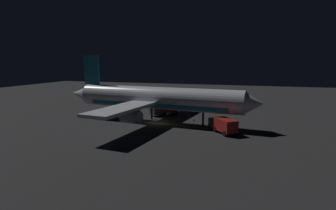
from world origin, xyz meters
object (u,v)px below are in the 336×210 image
Objects in this scene: catering_truck at (165,109)px; traffic_cone_near_right at (203,123)px; baggage_truck at (223,125)px; traffic_cone_near_left at (193,120)px; airliner at (155,99)px; traffic_cone_under_wing at (188,116)px; ground_crew_worker at (215,125)px.

catering_truck is 11.45m from traffic_cone_near_right.
baggage_truck is 18.19m from catering_truck.
catering_truck is 11.26× the size of traffic_cone_near_left.
airliner reaches higher than traffic_cone_under_wing.
ground_crew_worker is (2.79, 11.80, -3.67)m from airliner.
traffic_cone_under_wing is (-7.32, 4.66, -4.30)m from airliner.
ground_crew_worker is (10.45, 12.35, -0.37)m from catering_truck.
baggage_truck reaches higher than traffic_cone_near_left.
traffic_cone_under_wing is (-3.71, -2.02, 0.00)m from traffic_cone_near_left.
ground_crew_worker is 8.22m from traffic_cone_near_left.
ground_crew_worker is at bearing 76.72° from airliner.
traffic_cone_near_left is 4.22m from traffic_cone_under_wing.
traffic_cone_near_right is at bearing 35.52° from traffic_cone_under_wing.
baggage_truck is at bearing 52.49° from ground_crew_worker.
traffic_cone_near_left and traffic_cone_under_wing have the same top height.
traffic_cone_near_left is (-6.40, -5.12, -0.64)m from ground_crew_worker.
traffic_cone_near_left is at bearing -135.38° from traffic_cone_near_right.
catering_truck is 5.32m from traffic_cone_under_wing.
traffic_cone_near_left is at bearing -141.35° from ground_crew_worker.
airliner is at bearing -106.67° from baggage_truck.
traffic_cone_near_left is at bearing 118.38° from airliner.
ground_crew_worker is (-1.22, -1.59, -0.36)m from baggage_truck.
ground_crew_worker is 12.39m from traffic_cone_under_wing.
traffic_cone_under_wing is (0.35, 5.21, -1.01)m from catering_truck.
traffic_cone_under_wing is at bearing -144.76° from ground_crew_worker.
traffic_cone_near_right is (-4.11, -2.86, -0.64)m from ground_crew_worker.
catering_truck is 16.18m from ground_crew_worker.
catering_truck is at bearing -123.75° from traffic_cone_near_right.
catering_truck is at bearing -175.90° from airliner.
catering_truck reaches higher than ground_crew_worker.
catering_truck is 3.56× the size of ground_crew_worker.
baggage_truck is at bearing 37.63° from traffic_cone_under_wing.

